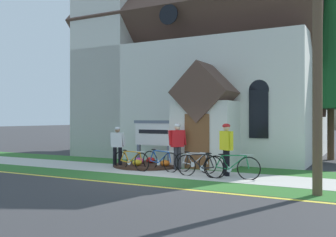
% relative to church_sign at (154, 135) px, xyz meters
% --- Properties ---
extents(ground, '(140.00, 140.00, 0.00)m').
position_rel_church_sign_xyz_m(ground, '(1.50, 0.97, -1.24)').
color(ground, '#333335').
extents(sidewalk_slab, '(32.00, 2.15, 0.01)m').
position_rel_church_sign_xyz_m(sidewalk_slab, '(0.00, -1.55, -1.23)').
color(sidewalk_slab, '#B7B5AD').
rests_on(sidewalk_slab, ground).
extents(grass_verge, '(32.00, 1.46, 0.01)m').
position_rel_church_sign_xyz_m(grass_verge, '(0.00, -3.36, -1.24)').
color(grass_verge, '#2D6628').
rests_on(grass_verge, ground).
extents(church_lawn, '(24.00, 1.81, 0.01)m').
position_rel_church_sign_xyz_m(church_lawn, '(0.00, 0.43, -1.24)').
color(church_lawn, '#2D6628').
rests_on(church_lawn, ground).
extents(curb_paint_stripe, '(28.00, 0.16, 0.01)m').
position_rel_church_sign_xyz_m(curb_paint_stripe, '(0.00, -4.24, -1.24)').
color(curb_paint_stripe, yellow).
rests_on(curb_paint_stripe, ground).
extents(church_building, '(11.93, 11.56, 13.29)m').
position_rel_church_sign_xyz_m(church_building, '(-0.38, 5.83, 3.74)').
color(church_building, silver).
rests_on(church_building, ground).
extents(church_sign, '(1.88, 0.19, 1.85)m').
position_rel_church_sign_xyz_m(church_sign, '(0.00, 0.00, 0.00)').
color(church_sign, slate).
rests_on(church_sign, ground).
extents(flower_bed, '(2.70, 2.70, 0.34)m').
position_rel_church_sign_xyz_m(flower_bed, '(0.01, -0.50, -1.16)').
color(flower_bed, '#382319').
rests_on(flower_bed, ground).
extents(bicycle_green, '(1.71, 0.44, 0.81)m').
position_rel_church_sign_xyz_m(bicycle_green, '(1.08, -1.39, -0.86)').
color(bicycle_green, black).
rests_on(bicycle_green, ground).
extents(bicycle_white, '(1.80, 0.23, 0.82)m').
position_rel_church_sign_xyz_m(bicycle_white, '(3.99, -1.91, -0.85)').
color(bicycle_white, black).
rests_on(bicycle_white, ground).
extents(bicycle_red, '(1.69, 0.14, 0.76)m').
position_rel_church_sign_xyz_m(bicycle_red, '(2.36, -1.15, -0.88)').
color(bicycle_red, black).
rests_on(bicycle_red, ground).
extents(bicycle_blue, '(1.76, 0.26, 0.84)m').
position_rel_church_sign_xyz_m(bicycle_blue, '(2.92, -2.01, -0.86)').
color(bicycle_blue, black).
rests_on(bicycle_blue, ground).
extents(bicycle_black, '(1.74, 0.34, 0.77)m').
position_rel_church_sign_xyz_m(bicycle_black, '(0.02, -1.71, -0.88)').
color(bicycle_black, black).
rests_on(bicycle_black, ground).
extents(cyclist_in_blue_jersey, '(0.51, 0.60, 1.73)m').
position_rel_church_sign_xyz_m(cyclist_in_blue_jersey, '(1.46, -0.74, -0.21)').
color(cyclist_in_blue_jersey, '#2D2D33').
rests_on(cyclist_in_blue_jersey, ground).
extents(cyclist_in_white_jersey, '(0.64, 0.30, 1.60)m').
position_rel_church_sign_xyz_m(cyclist_in_white_jersey, '(-0.96, -1.19, -0.31)').
color(cyclist_in_white_jersey, black).
rests_on(cyclist_in_white_jersey, ground).
extents(cyclist_in_yellow_jersey, '(0.55, 0.51, 1.76)m').
position_rel_church_sign_xyz_m(cyclist_in_yellow_jersey, '(3.63, -1.42, -0.20)').
color(cyclist_in_yellow_jersey, black).
rests_on(cyclist_in_yellow_jersey, ground).
extents(roadside_conifer, '(4.22, 4.22, 8.45)m').
position_rel_church_sign_xyz_m(roadside_conifer, '(6.23, 5.70, 4.16)').
color(roadside_conifer, '#4C3823').
rests_on(roadside_conifer, ground).
extents(distant_hill, '(92.67, 37.83, 17.90)m').
position_rel_church_sign_xyz_m(distant_hill, '(0.07, 74.16, -1.24)').
color(distant_hill, '#847A5B').
rests_on(distant_hill, ground).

